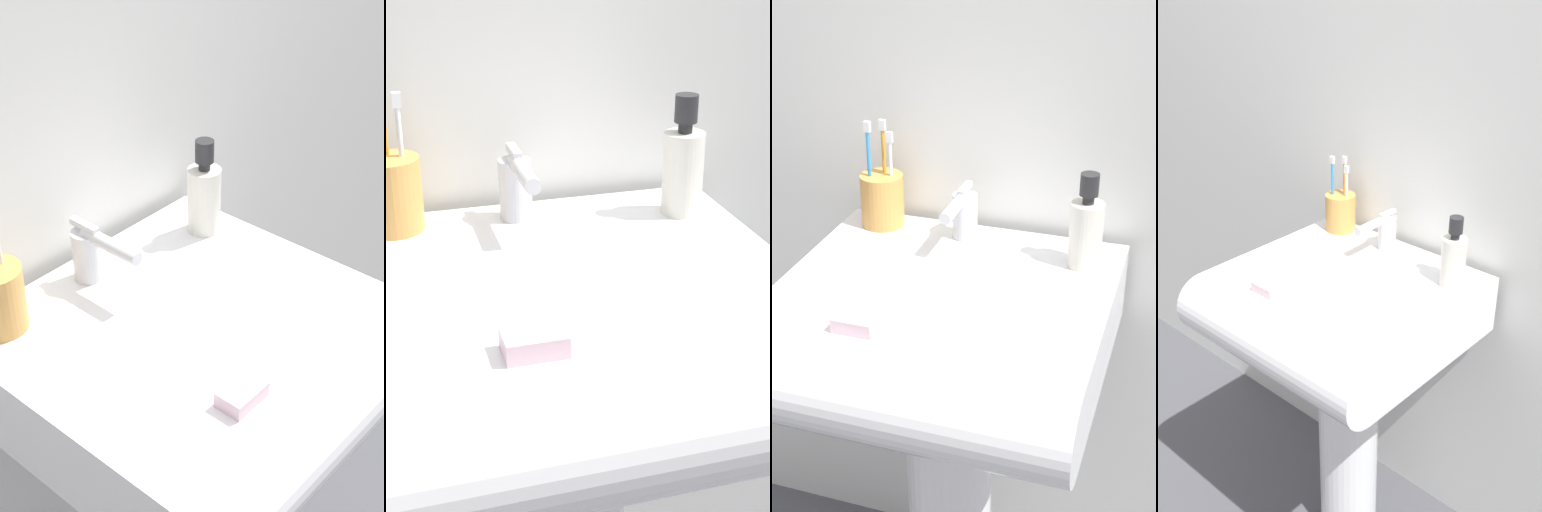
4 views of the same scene
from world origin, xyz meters
TOP-DOWN VIEW (x-y plane):
  - sink_basin at (0.00, -0.06)m, footprint 0.55×0.54m
  - faucet at (-0.03, 0.16)m, footprint 0.05×0.14m
  - toothbrush_cup at (-0.19, 0.18)m, footprint 0.08×0.08m
  - soap_bottle at (0.21, 0.13)m, footprint 0.06×0.06m
  - bar_soap at (-0.08, -0.18)m, footprint 0.06×0.04m

SIDE VIEW (x-z plane):
  - sink_basin at x=0.00m, z-range 0.70..0.85m
  - bar_soap at x=-0.08m, z-range 0.85..0.87m
  - toothbrush_cup at x=-0.19m, z-range 0.80..1.01m
  - faucet at x=-0.03m, z-range 0.85..0.96m
  - soap_bottle at x=0.21m, z-range 0.83..1.00m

